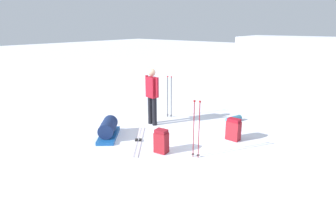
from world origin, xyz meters
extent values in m
plane|color=white|center=(0.00, 0.00, 0.00)|extent=(80.00, 80.00, 0.00)
cylinder|color=black|center=(-1.04, 0.44, 0.42)|extent=(0.14, 0.14, 0.85)
cylinder|color=black|center=(-0.84, 0.41, 0.42)|extent=(0.14, 0.14, 0.85)
cube|color=maroon|center=(-0.94, 0.43, 1.15)|extent=(0.37, 0.27, 0.60)
cylinder|color=maroon|center=(-1.18, 0.46, 1.18)|extent=(0.09, 0.09, 0.58)
cylinder|color=maroon|center=(-0.70, 0.39, 1.18)|extent=(0.09, 0.09, 0.58)
sphere|color=tan|center=(-0.94, 0.43, 1.59)|extent=(0.22, 0.22, 0.22)
cube|color=silver|center=(-0.40, -0.82, 0.01)|extent=(1.29, 1.60, 0.02)
cube|color=black|center=(-0.40, -0.82, 0.04)|extent=(0.14, 0.15, 0.03)
cube|color=silver|center=(-0.32, -0.76, 0.01)|extent=(1.29, 1.60, 0.02)
cube|color=black|center=(-0.32, -0.76, 0.04)|extent=(0.14, 0.15, 0.03)
cube|color=maroon|center=(0.54, -0.94, 0.25)|extent=(0.33, 0.26, 0.49)
cube|color=maroon|center=(0.54, -0.94, 0.53)|extent=(0.30, 0.24, 0.08)
cube|color=maroon|center=(1.53, 0.83, 0.25)|extent=(0.36, 0.23, 0.50)
cube|color=maroon|center=(1.53, 0.83, 0.54)|extent=(0.32, 0.21, 0.08)
cylinder|color=black|center=(-1.04, 1.29, 0.65)|extent=(0.02, 0.02, 1.30)
sphere|color=#A51919|center=(-1.04, 1.29, 1.33)|extent=(0.05, 0.05, 0.05)
cylinder|color=black|center=(-1.04, 1.29, 0.06)|extent=(0.07, 0.07, 0.01)
cylinder|color=black|center=(-0.92, 1.33, 0.65)|extent=(0.02, 0.02, 1.30)
sphere|color=#A51919|center=(-0.92, 1.33, 1.33)|extent=(0.05, 0.05, 0.05)
cylinder|color=black|center=(-0.92, 1.33, 0.06)|extent=(0.07, 0.07, 0.01)
cylinder|color=maroon|center=(1.26, -0.66, 0.65)|extent=(0.02, 0.02, 1.29)
sphere|color=#A51919|center=(1.26, -0.66, 1.32)|extent=(0.05, 0.05, 0.05)
cylinder|color=black|center=(1.26, -0.66, 0.06)|extent=(0.07, 0.07, 0.01)
cylinder|color=maroon|center=(1.38, -0.63, 0.65)|extent=(0.02, 0.02, 1.29)
sphere|color=#A51919|center=(1.38, -0.63, 1.32)|extent=(0.05, 0.05, 0.05)
cylinder|color=black|center=(1.38, -0.63, 0.06)|extent=(0.07, 0.07, 0.01)
cube|color=#134A92|center=(-1.19, -1.09, 0.04)|extent=(1.12, 1.21, 0.09)
cylinder|color=#14244B|center=(-1.19, -1.09, 0.29)|extent=(0.85, 0.90, 0.40)
cylinder|color=teal|center=(0.89, 2.18, 0.09)|extent=(0.34, 0.58, 0.18)
camera|label=1|loc=(4.53, -5.68, 2.91)|focal=30.43mm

